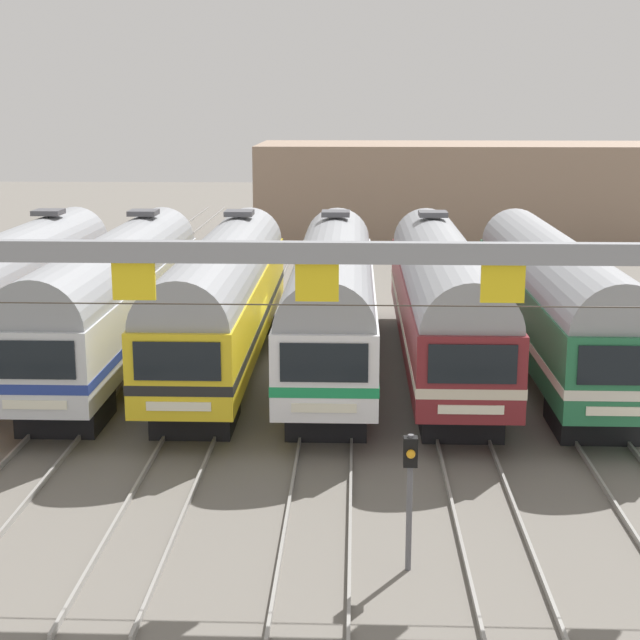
{
  "coord_description": "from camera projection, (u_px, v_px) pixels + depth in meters",
  "views": [
    {
      "loc": [
        2.69,
        -33.28,
        9.29
      ],
      "look_at": [
        1.58,
        -3.1,
        2.49
      ],
      "focal_mm": 54.89,
      "sensor_mm": 36.0,
      "label": 1
    }
  ],
  "objects": [
    {
      "name": "ground_plane",
      "position": [
        279.0,
        369.0,
        34.59
      ],
      "size": [
        160.0,
        160.0,
        0.0
      ],
      "primitive_type": "plane",
      "color": "slate"
    },
    {
      "name": "track_bed",
      "position": [
        304.0,
        280.0,
        51.14
      ],
      "size": [
        20.54,
        70.0,
        0.15
      ],
      "color": "gray",
      "rests_on": "ground"
    },
    {
      "name": "commuter_train_orange",
      "position": [
        8.0,
        292.0,
        34.33
      ],
      "size": [
        2.88,
        18.06,
        5.05
      ],
      "color": "orange",
      "rests_on": "ground"
    },
    {
      "name": "commuter_train_silver",
      "position": [
        115.0,
        293.0,
        34.2
      ],
      "size": [
        2.88,
        18.06,
        5.05
      ],
      "color": "silver",
      "rests_on": "ground"
    },
    {
      "name": "commuter_train_yellow",
      "position": [
        223.0,
        294.0,
        34.06
      ],
      "size": [
        2.88,
        18.06,
        5.05
      ],
      "color": "gold",
      "rests_on": "ground"
    },
    {
      "name": "commuter_train_white",
      "position": [
        332.0,
        295.0,
        33.93
      ],
      "size": [
        2.88,
        18.06,
        5.05
      ],
      "color": "white",
      "rests_on": "ground"
    },
    {
      "name": "commuter_train_maroon",
      "position": [
        442.0,
        296.0,
        33.79
      ],
      "size": [
        2.88,
        18.06,
        5.05
      ],
      "color": "maroon",
      "rests_on": "ground"
    },
    {
      "name": "commuter_train_green",
      "position": [
        553.0,
        296.0,
        33.65
      ],
      "size": [
        2.88,
        18.06,
        4.77
      ],
      "color": "#236B42",
      "rests_on": "ground"
    },
    {
      "name": "catenary_gantry",
      "position": [
        225.0,
        296.0,
        20.26
      ],
      "size": [
        24.27,
        0.44,
        6.97
      ],
      "color": "gray",
      "rests_on": "ground"
    },
    {
      "name": "yard_signal_mast",
      "position": [
        410.0,
        476.0,
        19.35
      ],
      "size": [
        0.28,
        0.35,
        2.88
      ],
      "color": "#59595E",
      "rests_on": "ground"
    },
    {
      "name": "maintenance_building",
      "position": [
        467.0,
        192.0,
        65.58
      ],
      "size": [
        27.81,
        10.0,
        6.48
      ],
      "primitive_type": "cube",
      "color": "gray",
      "rests_on": "ground"
    }
  ]
}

